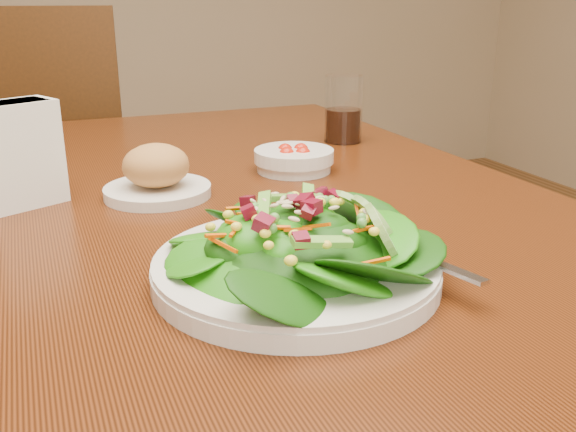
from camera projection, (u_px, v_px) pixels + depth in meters
The scene contains 7 objects.
dining_table at pixel (228, 275), 0.89m from camera, with size 0.90×1.40×0.75m.
chair_far at pixel (46, 186), 1.73m from camera, with size 0.53×0.53×0.99m.
salad_plate at pixel (305, 250), 0.62m from camera, with size 0.28×0.28×0.08m.
bread_plate at pixel (157, 175), 0.88m from camera, with size 0.15×0.15×0.07m.
tomato_bowl at pixel (294, 159), 1.01m from camera, with size 0.13×0.13×0.04m.
drinking_glass at pixel (343, 114), 1.20m from camera, with size 0.07×0.07×0.12m.
napkin_holder at pixel (16, 152), 0.83m from camera, with size 0.12×0.10×0.14m.
Camera 1 is at (-0.23, -0.78, 1.02)m, focal length 40.00 mm.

